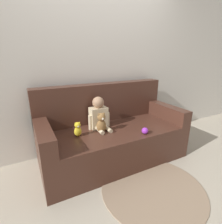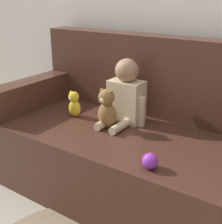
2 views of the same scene
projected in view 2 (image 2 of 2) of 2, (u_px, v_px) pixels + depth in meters
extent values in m
plane|color=#B7AD99|center=(136.00, 195.00, 2.11)|extent=(12.00, 12.00, 0.00)
cube|color=#47281E|center=(137.00, 165.00, 2.02)|extent=(1.93, 0.88, 0.47)
cube|color=#47281E|center=(165.00, 77.00, 2.11)|extent=(1.93, 0.18, 0.55)
cube|color=#47281E|center=(37.00, 92.00, 2.36)|extent=(0.16, 0.88, 0.21)
cube|color=beige|center=(126.00, 101.00, 2.06)|extent=(0.23, 0.14, 0.28)
sphere|color=#A37A5B|center=(127.00, 70.00, 1.99)|extent=(0.15, 0.15, 0.15)
cylinder|color=beige|center=(105.00, 123.00, 2.01)|extent=(0.05, 0.18, 0.05)
cylinder|color=beige|center=(120.00, 127.00, 1.95)|extent=(0.05, 0.18, 0.05)
cylinder|color=beige|center=(109.00, 104.00, 2.13)|extent=(0.05, 0.05, 0.19)
cylinder|color=beige|center=(141.00, 112.00, 1.99)|extent=(0.05, 0.05, 0.19)
ellipsoid|color=olive|center=(107.00, 115.00, 1.97)|extent=(0.12, 0.10, 0.17)
sphere|color=olive|center=(107.00, 97.00, 1.92)|extent=(0.10, 0.10, 0.10)
sphere|color=olive|center=(102.00, 90.00, 1.93)|extent=(0.03, 0.03, 0.03)
sphere|color=olive|center=(111.00, 92.00, 1.89)|extent=(0.03, 0.03, 0.03)
sphere|color=beige|center=(103.00, 100.00, 1.90)|extent=(0.04, 0.04, 0.04)
ellipsoid|color=yellow|center=(75.00, 108.00, 2.16)|extent=(0.09, 0.07, 0.12)
sphere|color=yellow|center=(74.00, 97.00, 2.12)|extent=(0.07, 0.07, 0.07)
sphere|color=yellow|center=(71.00, 92.00, 2.13)|extent=(0.02, 0.02, 0.02)
sphere|color=yellow|center=(76.00, 94.00, 2.10)|extent=(0.02, 0.02, 0.02)
sphere|color=beige|center=(71.00, 99.00, 2.10)|extent=(0.03, 0.03, 0.03)
sphere|color=purple|center=(150.00, 161.00, 1.52)|extent=(0.08, 0.08, 0.08)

